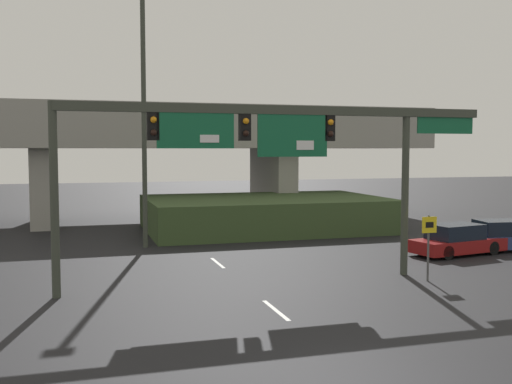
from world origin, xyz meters
The scene contains 9 objects.
ground_plane centered at (0.00, 0.00, 0.00)m, with size 160.00×160.00×0.00m, color black.
lane_markings centered at (0.00, 13.80, 0.00)m, with size 0.14×34.15×0.01m.
signal_gantry centered at (0.94, 9.37, 5.26)m, with size 16.13×0.44×6.47m.
speed_limit_sign centered at (6.71, 8.08, 1.61)m, with size 0.60×0.11×2.46m.
highway_light_pole_near centered at (-2.53, 18.89, 6.99)m, with size 0.70×0.36×13.24m.
overpass_bridge centered at (0.00, 29.95, 5.50)m, with size 36.75×8.71×7.80m.
grass_embankment centered at (5.19, 23.49, 0.99)m, with size 14.18×9.13×1.97m.
parked_sedan_near_right centered at (11.13, 12.61, 0.66)m, with size 4.79×2.55×1.44m.
parked_sedan_mid_right centered at (14.04, 12.99, 0.68)m, with size 4.66×2.38×1.47m.
Camera 1 is at (-5.69, -11.15, 4.89)m, focal length 42.00 mm.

